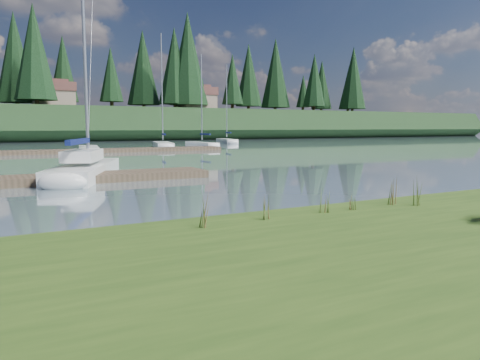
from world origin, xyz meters
TOP-DOWN VIEW (x-y plane):
  - ground at (0.00, 30.00)m, footprint 200.00×200.00m
  - bank at (0.00, -6.00)m, footprint 60.00×9.00m
  - ridge at (0.00, 73.00)m, footprint 200.00×20.00m
  - sailboat_main at (-0.32, 11.18)m, footprint 4.82×8.65m
  - dock_far at (2.00, 30.00)m, footprint 26.00×2.20m
  - sailboat_bg_2 at (3.20, 29.43)m, footprint 2.64×7.39m
  - sailboat_bg_3 at (12.00, 36.58)m, footprint 3.40×8.00m
  - sailboat_bg_4 at (15.40, 34.72)m, footprint 1.39×6.37m
  - sailboat_bg_5 at (23.91, 45.50)m, footprint 2.91×7.22m
  - weed_0 at (0.42, -2.31)m, footprint 0.17×0.14m
  - weed_1 at (1.85, -2.32)m, footprint 0.17×0.14m
  - weed_2 at (3.87, -2.31)m, footprint 0.17×0.14m
  - weed_3 at (-1.02, -2.48)m, footprint 0.17×0.14m
  - weed_4 at (2.61, -2.37)m, footprint 0.17×0.14m
  - weed_5 at (4.23, -2.64)m, footprint 0.17×0.14m
  - mud_lip at (0.00, -1.60)m, footprint 60.00×0.50m
  - conifer_4 at (3.00, 66.00)m, footprint 6.16×6.16m
  - conifer_5 at (15.00, 70.00)m, footprint 3.96×3.96m
  - conifer_6 at (28.00, 68.00)m, footprint 7.04×7.04m
  - conifer_7 at (42.00, 71.00)m, footprint 5.28×5.28m
  - conifer_8 at (55.00, 67.00)m, footprint 4.62×4.62m
  - conifer_9 at (68.00, 70.00)m, footprint 5.94×5.94m
  - house_1 at (6.00, 71.00)m, footprint 6.30×5.30m
  - house_2 at (30.00, 69.00)m, footprint 6.30×5.30m

SIDE VIEW (x-z plane):
  - ground at x=0.00m, z-range 0.00..0.00m
  - mud_lip at x=0.00m, z-range 0.00..0.14m
  - dock_far at x=2.00m, z-range 0.00..0.30m
  - bank at x=0.00m, z-range 0.00..0.35m
  - sailboat_bg_5 at x=23.91m, z-range -4.79..5.43m
  - sailboat_bg_3 at x=12.00m, z-range -5.46..6.10m
  - sailboat_bg_4 at x=15.40m, z-range -4.44..5.10m
  - sailboat_bg_2 at x=3.20m, z-range -5.16..5.82m
  - sailboat_main at x=-0.32m, z-range -5.81..6.65m
  - weed_4 at x=2.61m, z-range 0.32..0.73m
  - weed_1 at x=1.85m, z-range 0.31..0.82m
  - weed_0 at x=0.42m, z-range 0.30..0.88m
  - weed_3 at x=-1.02m, z-range 0.30..0.95m
  - weed_5 at x=4.23m, z-range 0.29..0.99m
  - weed_2 at x=3.87m, z-range 0.29..1.06m
  - ridge at x=0.00m, z-range 0.00..5.00m
  - house_1 at x=6.00m, z-range 4.99..9.64m
  - house_2 at x=30.00m, z-range 4.99..9.64m
  - conifer_5 at x=15.00m, z-range 5.65..16.00m
  - conifer_8 at x=55.00m, z-range 5.62..17.40m
  - conifer_7 at x=42.00m, z-range 5.59..18.79m
  - conifer_9 at x=68.00m, z-range 5.55..20.18m
  - conifer_4 at x=3.00m, z-range 5.54..20.64m
  - conifer_6 at x=28.00m, z-range 5.49..22.49m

